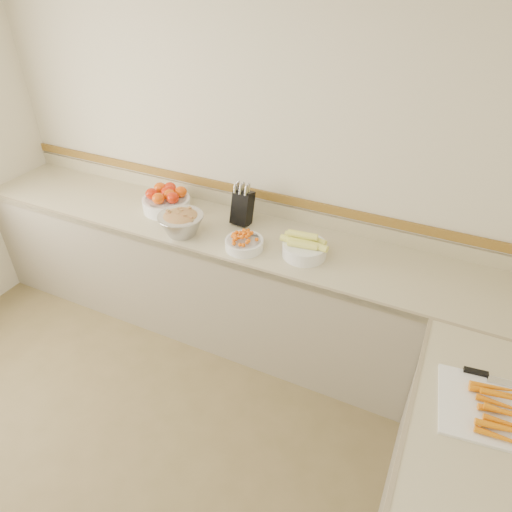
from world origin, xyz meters
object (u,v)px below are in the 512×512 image
at_px(rhubarb_bowl, 181,222).
at_px(cherry_tomato_bowl, 244,242).
at_px(knife_block, 242,207).
at_px(tomato_bowl, 167,200).
at_px(corn_bowl, 304,247).
at_px(cutting_board, 499,411).

bearing_deg(rhubarb_bowl, cherry_tomato_bowl, 2.78).
height_order(knife_block, tomato_bowl, knife_block).
xyz_separation_m(tomato_bowl, corn_bowl, (1.11, -0.13, -0.02)).
distance_m(knife_block, corn_bowl, 0.57).
distance_m(tomato_bowl, cutting_board, 2.41).
xyz_separation_m(knife_block, corn_bowl, (0.53, -0.19, -0.06)).
height_order(knife_block, cherry_tomato_bowl, knife_block).
relative_size(rhubarb_bowl, cutting_board, 0.58).
relative_size(corn_bowl, rhubarb_bowl, 1.01).
distance_m(tomato_bowl, corn_bowl, 1.12).
height_order(knife_block, cutting_board, knife_block).
distance_m(cherry_tomato_bowl, cutting_board, 1.65).
xyz_separation_m(knife_block, cherry_tomato_bowl, (0.16, -0.29, -0.08)).
bearing_deg(rhubarb_bowl, cutting_board, -17.76).
bearing_deg(tomato_bowl, cutting_board, -21.13).
bearing_deg(knife_block, corn_bowl, -20.24).
bearing_deg(cutting_board, rhubarb_bowl, 162.24).
height_order(cherry_tomato_bowl, rhubarb_bowl, rhubarb_bowl).
height_order(rhubarb_bowl, cutting_board, rhubarb_bowl).
distance_m(corn_bowl, rhubarb_bowl, 0.84).
distance_m(tomato_bowl, cherry_tomato_bowl, 0.77).
relative_size(knife_block, corn_bowl, 1.00).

